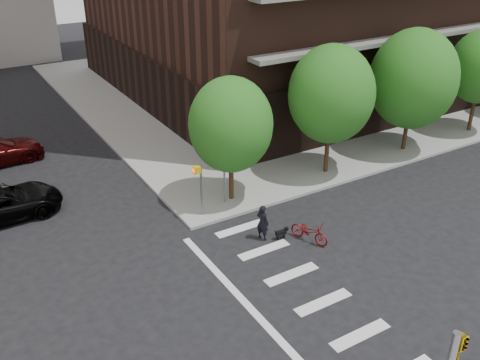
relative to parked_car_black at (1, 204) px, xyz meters
name	(u,v)px	position (x,y,z in m)	size (l,w,h in m)	color
ground	(255,332)	(6.10, -12.57, -0.77)	(120.00, 120.00, 0.00)	black
sidewalk_ne	(310,79)	(26.60, 10.93, -0.70)	(39.00, 33.00, 0.15)	gray
crosswalk	(306,310)	(8.31, -12.57, -0.77)	(3.85, 13.00, 0.01)	silver
tree_a	(231,125)	(10.10, -4.07, 3.27)	(4.00, 4.00, 5.90)	#301E11
tree_b	(331,94)	(16.10, -4.07, 3.77)	(4.50, 4.50, 6.65)	#301E11
tree_c	(413,79)	(22.10, -4.07, 3.67)	(5.00, 5.00, 6.80)	#301E11
pedestrian_signal	(206,180)	(8.42, -4.65, 1.08)	(2.18, 0.67, 2.60)	slate
parked_car_black	(1,204)	(0.00, 0.00, 0.00)	(5.56, 2.57, 1.55)	black
scooter	(309,231)	(11.18, -8.99, -0.28)	(0.65, 1.87, 0.98)	maroon
dog_walker	(263,222)	(9.52, -7.77, 0.07)	(0.40, 0.61, 1.68)	black
dog	(282,232)	(10.25, -8.21, -0.46)	(0.60, 0.20, 0.50)	black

